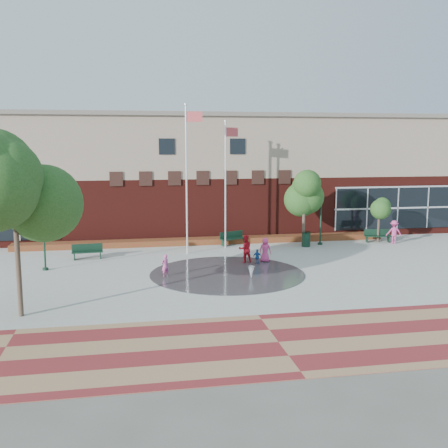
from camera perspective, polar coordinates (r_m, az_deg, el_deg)
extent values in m
plane|color=#666056|center=(25.75, 1.59, -7.09)|extent=(120.00, 120.00, 0.00)
cube|color=#A8A8A0|center=(29.55, 0.00, -4.98)|extent=(46.00, 18.00, 0.01)
cube|color=maroon|center=(19.31, 5.94, -12.69)|extent=(46.00, 6.00, 0.01)
cylinder|color=#383A3D|center=(28.59, 0.36, -5.45)|extent=(8.40, 8.40, 0.01)
cube|color=#4F1611|center=(42.32, -3.24, 2.32)|extent=(44.00, 10.00, 4.50)
cube|color=gray|center=(42.04, -3.30, 8.43)|extent=(44.00, 10.00, 4.50)
cube|color=slate|center=(42.08, -3.33, 11.56)|extent=(44.40, 10.40, 0.30)
cube|color=black|center=(42.14, 18.35, 1.67)|extent=(10.00, 0.12, 3.19)
cube|color=black|center=(36.80, -6.25, 8.39)|extent=(1.10, 0.10, 1.10)
cube|color=black|center=(37.48, 1.48, 8.45)|extent=(1.10, 0.10, 1.10)
cube|color=#A90C1B|center=(36.88, -2.09, -2.19)|extent=(26.00, 1.20, 0.40)
cylinder|color=white|center=(33.08, -4.10, 4.67)|extent=(0.11, 0.11, 9.33)
sphere|color=white|center=(33.07, -4.19, 12.86)|extent=(0.18, 0.18, 0.18)
cube|color=#C64548|center=(32.98, -3.28, 11.59)|extent=(1.01, 0.23, 0.63)
cylinder|color=white|center=(34.78, 0.16, 4.13)|extent=(0.11, 0.11, 8.39)
sphere|color=white|center=(34.68, 0.16, 11.14)|extent=(0.17, 0.17, 0.17)
cube|color=#C64548|center=(34.91, 0.85, 9.97)|extent=(0.91, 0.37, 0.59)
cylinder|color=#143222|center=(30.71, -18.98, -2.02)|extent=(0.11, 0.11, 3.07)
cylinder|color=#143222|center=(31.01, -18.85, -4.67)|extent=(0.32, 0.32, 0.14)
sphere|color=white|center=(30.45, -19.15, 1.12)|extent=(0.36, 0.36, 0.36)
cylinder|color=#143222|center=(36.89, 10.48, 0.14)|extent=(0.11, 0.11, 3.14)
cylinder|color=#143222|center=(37.15, 10.42, -2.13)|extent=(0.33, 0.33, 0.15)
sphere|color=white|center=(36.67, 10.56, 2.82)|extent=(0.37, 0.37, 0.37)
cube|color=#143222|center=(33.06, -14.65, -2.96)|extent=(1.88, 0.65, 0.06)
cube|color=#143222|center=(33.23, -14.67, -2.49)|extent=(1.84, 0.19, 0.46)
cube|color=#143222|center=(36.31, 1.01, -1.59)|extent=(1.96, 1.27, 0.06)
cube|color=#143222|center=(36.45, 0.80, -1.16)|extent=(1.76, 0.83, 0.48)
cube|color=#143222|center=(38.91, 16.40, -1.27)|extent=(1.91, 0.84, 0.06)
cube|color=#143222|center=(39.08, 16.32, -0.87)|extent=(1.83, 0.38, 0.46)
cylinder|color=#143222|center=(36.22, 8.91, -1.71)|extent=(0.59, 0.59, 0.98)
cylinder|color=black|center=(36.14, 8.93, -0.91)|extent=(0.63, 0.63, 0.06)
cylinder|color=#403126|center=(22.85, -21.50, -3.99)|extent=(0.21, 0.21, 4.49)
cylinder|color=#403126|center=(35.99, 8.66, -0.01)|extent=(0.21, 0.21, 3.16)
cylinder|color=#403126|center=(39.01, 16.47, -0.41)|extent=(0.18, 0.18, 2.04)
cone|color=white|center=(27.57, 2.98, -6.02)|extent=(0.34, 0.34, 0.66)
cone|color=white|center=(28.56, 2.94, -5.49)|extent=(0.20, 0.20, 0.45)
imported|color=#CC4E92|center=(28.04, -6.43, -4.53)|extent=(0.53, 0.48, 1.22)
imported|color=red|center=(31.03, 2.33, -2.74)|extent=(0.86, 0.70, 1.67)
imported|color=#DF3F83|center=(31.31, 4.51, -2.83)|extent=(0.86, 0.77, 1.48)
imported|color=#1C4FA4|center=(30.68, 3.65, -3.61)|extent=(0.57, 0.47, 0.91)
imported|color=#BF3D7F|center=(38.73, 18.01, -0.84)|extent=(1.19, 0.85, 1.66)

